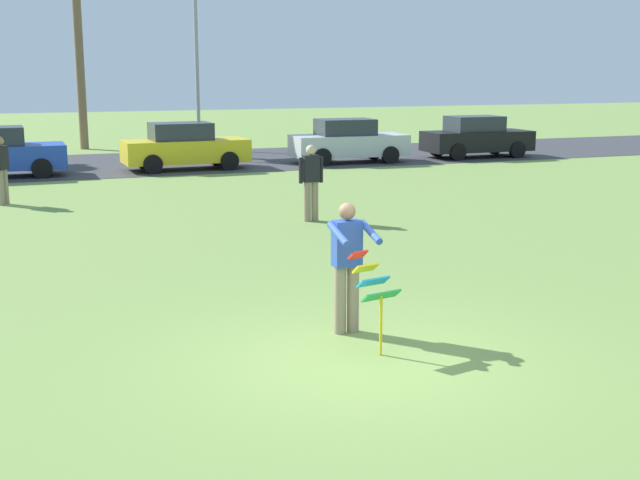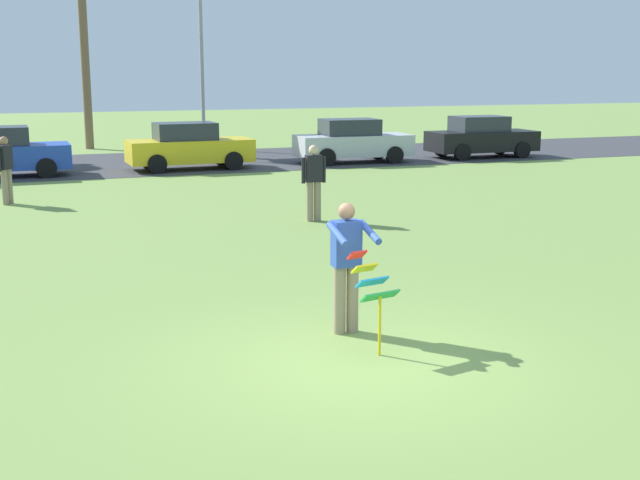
% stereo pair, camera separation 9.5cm
% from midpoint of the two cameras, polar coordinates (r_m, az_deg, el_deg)
% --- Properties ---
extents(ground_plane, '(120.00, 120.00, 0.00)m').
position_cam_midpoint_polar(ground_plane, '(9.99, 2.71, -8.30)').
color(ground_plane, olive).
extents(road_strip, '(120.00, 8.00, 0.01)m').
position_cam_midpoint_polar(road_strip, '(31.10, -13.45, 5.09)').
color(road_strip, '#38383D').
rests_on(road_strip, ground).
extents(person_kite_flyer, '(0.53, 0.65, 1.73)m').
position_cam_midpoint_polar(person_kite_flyer, '(10.75, 1.64, -1.55)').
color(person_kite_flyer, gray).
rests_on(person_kite_flyer, ground).
extents(kite_held, '(0.53, 0.69, 1.22)m').
position_cam_midpoint_polar(kite_held, '(10.09, 3.40, -3.16)').
color(kite_held, red).
rests_on(kite_held, ground).
extents(parked_car_yellow, '(4.26, 1.94, 1.60)m').
position_cam_midpoint_polar(parked_car_yellow, '(28.94, -9.36, 6.31)').
color(parked_car_yellow, yellow).
rests_on(parked_car_yellow, ground).
extents(parked_car_silver, '(4.25, 1.94, 1.60)m').
position_cam_midpoint_polar(parked_car_silver, '(30.67, 1.85, 6.76)').
color(parked_car_silver, silver).
rests_on(parked_car_silver, ground).
extents(parked_car_black, '(4.20, 1.84, 1.60)m').
position_cam_midpoint_polar(parked_car_black, '(33.08, 10.60, 6.93)').
color(parked_car_black, black).
rests_on(parked_car_black, ground).
extents(streetlight_pole, '(0.24, 1.65, 7.00)m').
position_cam_midpoint_polar(streetlight_pole, '(36.20, -8.59, 12.50)').
color(streetlight_pole, '#9E9EA3').
rests_on(streetlight_pole, ground).
extents(person_walker_near, '(0.39, 0.48, 1.73)m').
position_cam_midpoint_polar(person_walker_near, '(22.58, -21.11, 4.61)').
color(person_walker_near, gray).
rests_on(person_walker_near, ground).
extents(person_walker_far, '(0.57, 0.24, 1.73)m').
position_cam_midpoint_polar(person_walker_far, '(18.79, -0.77, 4.11)').
color(person_walker_far, gray).
rests_on(person_walker_far, ground).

